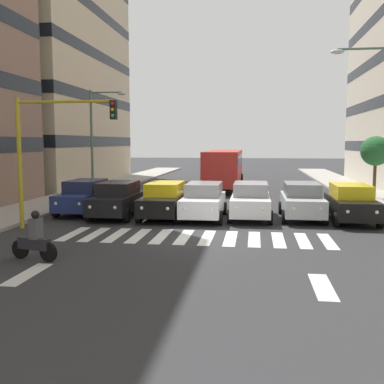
{
  "coord_description": "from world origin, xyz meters",
  "views": [
    {
      "loc": [
        -2.24,
        17.0,
        3.65
      ],
      "look_at": [
        0.84,
        -5.04,
        1.2
      ],
      "focal_mm": 42.3,
      "sensor_mm": 36.0,
      "label": 1
    }
  ],
  "objects_px": {
    "car_0": "(351,203)",
    "street_tree_2": "(376,151)",
    "car_2": "(251,200)",
    "car_1": "(302,201)",
    "car_4": "(165,200)",
    "car_3": "(204,201)",
    "car_5": "(118,199)",
    "traffic_light_gantry": "(47,141)",
    "street_lamp_right": "(97,132)",
    "motorcycle_with_rider": "(35,240)",
    "car_6": "(85,196)",
    "bus_behind_traffic": "(224,165)"
  },
  "relations": [
    {
      "from": "car_0",
      "to": "street_tree_2",
      "type": "relative_size",
      "value": 1.14
    },
    {
      "from": "car_2",
      "to": "street_tree_2",
      "type": "height_order",
      "value": "street_tree_2"
    },
    {
      "from": "car_1",
      "to": "street_tree_2",
      "type": "xyz_separation_m",
      "value": [
        -5.24,
        -7.81,
        2.21
      ]
    },
    {
      "from": "car_4",
      "to": "street_tree_2",
      "type": "distance_m",
      "value": 14.7
    },
    {
      "from": "car_2",
      "to": "car_3",
      "type": "xyz_separation_m",
      "value": [
        2.22,
        0.41,
        0.0
      ]
    },
    {
      "from": "car_2",
      "to": "car_5",
      "type": "height_order",
      "value": "same"
    },
    {
      "from": "car_3",
      "to": "street_tree_2",
      "type": "relative_size",
      "value": 1.14
    },
    {
      "from": "traffic_light_gantry",
      "to": "street_lamp_right",
      "type": "bearing_deg",
      "value": -80.64
    },
    {
      "from": "motorcycle_with_rider",
      "to": "traffic_light_gantry",
      "type": "height_order",
      "value": "traffic_light_gantry"
    },
    {
      "from": "car_2",
      "to": "street_lamp_right",
      "type": "bearing_deg",
      "value": -35.82
    },
    {
      "from": "car_4",
      "to": "street_lamp_right",
      "type": "height_order",
      "value": "street_lamp_right"
    },
    {
      "from": "car_0",
      "to": "car_6",
      "type": "relative_size",
      "value": 1.0
    },
    {
      "from": "car_4",
      "to": "motorcycle_with_rider",
      "type": "relative_size",
      "value": 2.65
    },
    {
      "from": "street_tree_2",
      "to": "street_lamp_right",
      "type": "bearing_deg",
      "value": 2.22
    },
    {
      "from": "car_2",
      "to": "motorcycle_with_rider",
      "type": "height_order",
      "value": "car_2"
    },
    {
      "from": "car_3",
      "to": "street_lamp_right",
      "type": "xyz_separation_m",
      "value": [
        8.02,
        -7.8,
        3.46
      ]
    },
    {
      "from": "car_1",
      "to": "traffic_light_gantry",
      "type": "relative_size",
      "value": 0.81
    },
    {
      "from": "car_0",
      "to": "car_3",
      "type": "relative_size",
      "value": 1.0
    },
    {
      "from": "car_4",
      "to": "traffic_light_gantry",
      "type": "distance_m",
      "value": 6.17
    },
    {
      "from": "car_6",
      "to": "car_3",
      "type": "bearing_deg",
      "value": 172.0
    },
    {
      "from": "car_0",
      "to": "car_5",
      "type": "distance_m",
      "value": 11.06
    },
    {
      "from": "traffic_light_gantry",
      "to": "car_5",
      "type": "bearing_deg",
      "value": -119.33
    },
    {
      "from": "car_0",
      "to": "motorcycle_with_rider",
      "type": "bearing_deg",
      "value": 37.27
    },
    {
      "from": "street_lamp_right",
      "to": "motorcycle_with_rider",
      "type": "bearing_deg",
      "value": 102.89
    },
    {
      "from": "car_0",
      "to": "car_6",
      "type": "xyz_separation_m",
      "value": [
        13.07,
        -0.71,
        0.0
      ]
    },
    {
      "from": "bus_behind_traffic",
      "to": "traffic_light_gantry",
      "type": "height_order",
      "value": "traffic_light_gantry"
    },
    {
      "from": "car_2",
      "to": "traffic_light_gantry",
      "type": "relative_size",
      "value": 0.81
    },
    {
      "from": "car_6",
      "to": "traffic_light_gantry",
      "type": "xyz_separation_m",
      "value": [
        -0.09,
        4.32,
        2.81
      ]
    },
    {
      "from": "car_5",
      "to": "traffic_light_gantry",
      "type": "xyz_separation_m",
      "value": [
        1.92,
        3.42,
        2.81
      ]
    },
    {
      "from": "car_1",
      "to": "car_3",
      "type": "height_order",
      "value": "same"
    },
    {
      "from": "car_6",
      "to": "bus_behind_traffic",
      "type": "relative_size",
      "value": 0.42
    },
    {
      "from": "car_3",
      "to": "traffic_light_gantry",
      "type": "height_order",
      "value": "traffic_light_gantry"
    },
    {
      "from": "car_3",
      "to": "car_6",
      "type": "distance_m",
      "value": 6.31
    },
    {
      "from": "car_0",
      "to": "car_5",
      "type": "xyz_separation_m",
      "value": [
        11.06,
        0.2,
        0.0
      ]
    },
    {
      "from": "car_4",
      "to": "traffic_light_gantry",
      "type": "height_order",
      "value": "traffic_light_gantry"
    },
    {
      "from": "car_1",
      "to": "car_5",
      "type": "xyz_separation_m",
      "value": [
        8.89,
        0.71,
        0.0
      ]
    },
    {
      "from": "car_6",
      "to": "motorcycle_with_rider",
      "type": "distance_m",
      "value": 9.39
    },
    {
      "from": "car_4",
      "to": "traffic_light_gantry",
      "type": "relative_size",
      "value": 0.81
    },
    {
      "from": "car_0",
      "to": "traffic_light_gantry",
      "type": "bearing_deg",
      "value": 15.57
    },
    {
      "from": "car_4",
      "to": "street_tree_2",
      "type": "relative_size",
      "value": 1.14
    },
    {
      "from": "street_tree_2",
      "to": "car_5",
      "type": "bearing_deg",
      "value": 31.09
    },
    {
      "from": "car_2",
      "to": "traffic_light_gantry",
      "type": "bearing_deg",
      "value": 24.72
    },
    {
      "from": "street_tree_2",
      "to": "car_2",
      "type": "bearing_deg",
      "value": 46.49
    },
    {
      "from": "car_3",
      "to": "motorcycle_with_rider",
      "type": "height_order",
      "value": "car_3"
    },
    {
      "from": "car_3",
      "to": "car_6",
      "type": "height_order",
      "value": "same"
    },
    {
      "from": "car_1",
      "to": "bus_behind_traffic",
      "type": "height_order",
      "value": "bus_behind_traffic"
    },
    {
      "from": "motorcycle_with_rider",
      "to": "car_4",
      "type": "bearing_deg",
      "value": -106.33
    },
    {
      "from": "car_0",
      "to": "car_2",
      "type": "height_order",
      "value": "same"
    },
    {
      "from": "bus_behind_traffic",
      "to": "motorcycle_with_rider",
      "type": "bearing_deg",
      "value": 79.13
    },
    {
      "from": "car_0",
      "to": "car_4",
      "type": "height_order",
      "value": "same"
    }
  ]
}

